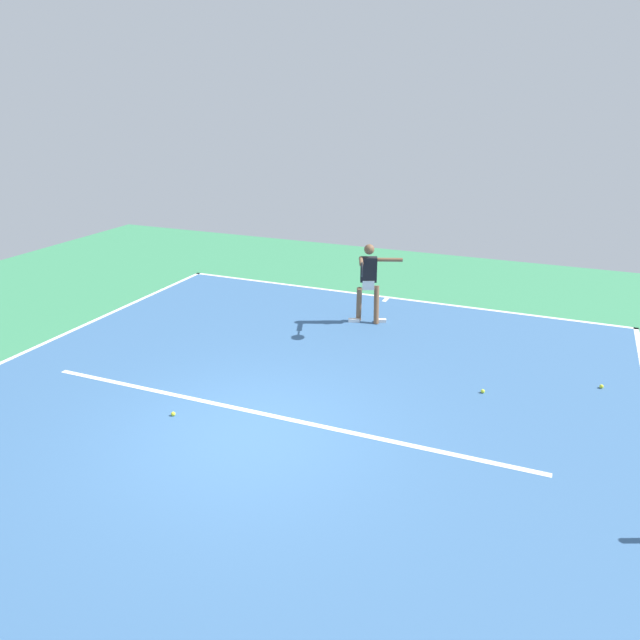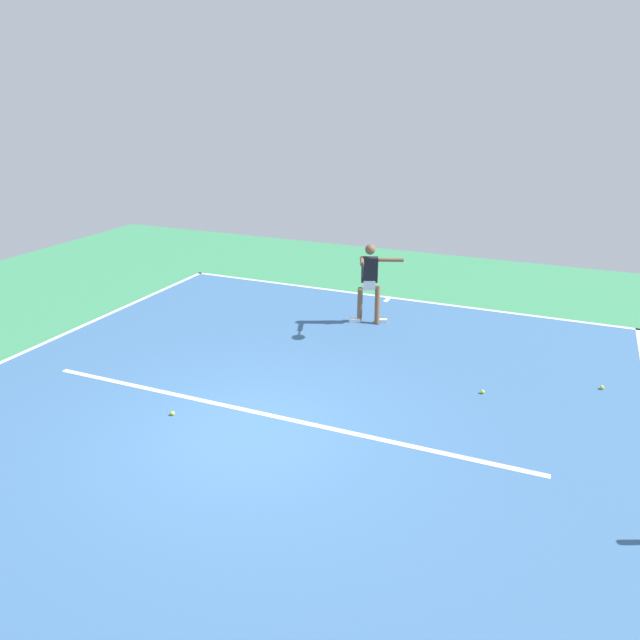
% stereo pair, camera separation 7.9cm
% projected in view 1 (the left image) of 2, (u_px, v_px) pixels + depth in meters
% --- Properties ---
extents(ground_plane, '(23.09, 23.09, 0.00)m').
position_uv_depth(ground_plane, '(250.00, 434.00, 8.81)').
color(ground_plane, '#388456').
extents(court_surface, '(10.87, 13.81, 0.00)m').
position_uv_depth(court_surface, '(250.00, 434.00, 8.81)').
color(court_surface, '#38608E').
rests_on(court_surface, ground_plane).
extents(court_line_baseline_near, '(10.87, 0.10, 0.01)m').
position_uv_depth(court_line_baseline_near, '(388.00, 297.00, 14.73)').
color(court_line_baseline_near, white).
rests_on(court_line_baseline_near, ground_plane).
extents(court_line_service, '(8.15, 0.10, 0.01)m').
position_uv_depth(court_line_service, '(269.00, 415.00, 9.33)').
color(court_line_service, white).
rests_on(court_line_service, ground_plane).
extents(court_line_centre_mark, '(0.10, 0.30, 0.01)m').
position_uv_depth(court_line_centre_mark, '(386.00, 300.00, 14.56)').
color(court_line_centre_mark, white).
rests_on(court_line_centre_mark, ground_plane).
extents(tennis_player, '(1.06, 1.31, 1.71)m').
position_uv_depth(tennis_player, '(369.00, 279.00, 12.77)').
color(tennis_player, brown).
rests_on(tennis_player, ground_plane).
extents(tennis_ball_centre_court, '(0.07, 0.07, 0.07)m').
position_uv_depth(tennis_ball_centre_court, '(483.00, 391.00, 10.01)').
color(tennis_ball_centre_court, '#CCE033').
rests_on(tennis_ball_centre_court, ground_plane).
extents(tennis_ball_near_service_line, '(0.07, 0.07, 0.07)m').
position_uv_depth(tennis_ball_near_service_line, '(173.00, 414.00, 9.30)').
color(tennis_ball_near_service_line, yellow).
rests_on(tennis_ball_near_service_line, ground_plane).
extents(tennis_ball_near_player, '(0.07, 0.07, 0.07)m').
position_uv_depth(tennis_ball_near_player, '(601.00, 386.00, 10.18)').
color(tennis_ball_near_player, yellow).
rests_on(tennis_ball_near_player, ground_plane).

